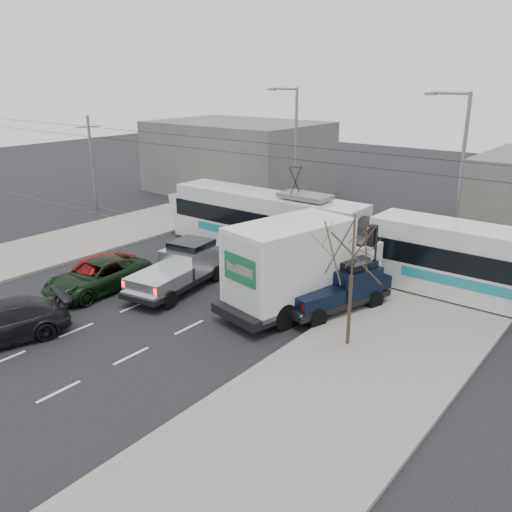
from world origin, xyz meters
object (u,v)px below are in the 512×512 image
Objects in this scene: bare_tree at (353,252)px; traffic_signal at (373,247)px; tram at (369,242)px; box_truck at (301,265)px; silver_pickup at (182,267)px; red_car at (95,272)px; green_car at (97,276)px; navy_pickup at (339,286)px; street_lamp_far at (293,149)px; street_lamp_near at (458,171)px.

bare_tree reaches higher than traffic_signal.
box_truck is at bearing -95.61° from tram.
red_car is at bearing -152.22° from silver_pickup.
bare_tree is at bearing 9.65° from green_car.
tram is (-1.83, 3.36, -0.93)m from traffic_signal.
green_car is 0.61m from red_car.
navy_pickup is 11.72m from red_car.
traffic_signal is 14.47m from street_lamp_far.
silver_pickup is 1.37× the size of red_car.
red_car is (-3.44, -2.53, -0.30)m from silver_pickup.
street_lamp_near is 1.00× the size of street_lamp_far.
silver_pickup is 5.97m from box_truck.
green_car is at bearing -135.85° from navy_pickup.
red_car is at bearing -138.15° from navy_pickup.
navy_pickup is at bearing -101.18° from street_lamp_near.
street_lamp_far reaches higher than bare_tree.
tram is at bearing -34.86° from street_lamp_far.
box_truck is 1.84× the size of red_car.
street_lamp_far reaches higher than green_car.
box_truck is 10.08m from red_car.
silver_pickup is at bearing -144.64° from navy_pickup.
silver_pickup is at bearing -156.24° from traffic_signal.
street_lamp_far is at bearing 145.38° from tram.
box_truck is at bearing 6.82° from silver_pickup.
navy_pickup is (1.51, 0.81, -0.87)m from box_truck.
silver_pickup is at bearing -153.18° from box_truck.
traffic_signal is 0.43× the size of box_truck.
green_car is at bearing -169.08° from bare_tree.
silver_pickup is (-8.91, -11.05, -4.04)m from street_lamp_near.
bare_tree reaches higher than red_car.
box_truck is at bearing 150.14° from bare_tree.
street_lamp_far reaches higher than navy_pickup.
street_lamp_near is 18.70m from green_car.
navy_pickup is (9.78, -10.68, -4.03)m from street_lamp_far.
street_lamp_near is 1.46× the size of silver_pickup.
tram is at bearing 111.93° from bare_tree.
traffic_signal is at bearing -61.14° from tram.
traffic_signal is at bearing 21.35° from red_car.
navy_pickup is (7.20, 2.38, 0.01)m from silver_pickup.
street_lamp_near reaches higher than box_truck.
bare_tree is 1.39× the size of traffic_signal.
street_lamp_far is 1.46× the size of silver_pickup.
street_lamp_near is at bearing 95.90° from navy_pickup.
green_car is (-0.30, -15.83, -4.38)m from street_lamp_far.
navy_pickup reaches higher than red_car.
street_lamp_near is 1.09× the size of box_truck.
street_lamp_near is at bearing 57.43° from tram.
street_lamp_far is 14.51m from box_truck.
box_truck is (-0.55, -5.34, 0.14)m from tram.
tram is 13.35m from green_car.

